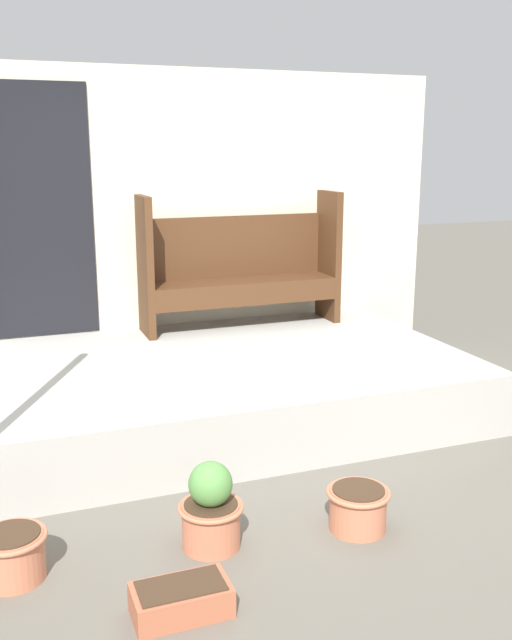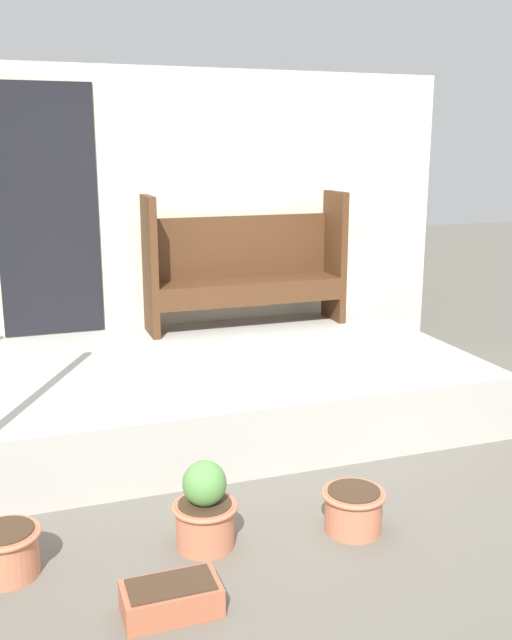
# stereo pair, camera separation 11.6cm
# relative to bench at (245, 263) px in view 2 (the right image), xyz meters

# --- Properties ---
(ground_plane) EXTENTS (24.00, 24.00, 0.00)m
(ground_plane) POSITION_rel_bench_xyz_m (-0.46, -1.99, -0.99)
(ground_plane) COLOR #666056
(porch_slab) EXTENTS (3.75, 2.22, 0.45)m
(porch_slab) POSITION_rel_bench_xyz_m (-0.55, -0.87, -0.77)
(porch_slab) COLOR #B2AFA8
(porch_slab) RESTS_ON ground_plane
(house_wall) EXTENTS (4.95, 0.08, 2.60)m
(house_wall) POSITION_rel_bench_xyz_m (-0.59, 0.27, 0.31)
(house_wall) COLOR beige
(house_wall) RESTS_ON ground_plane
(bench) EXTENTS (1.71, 0.40, 1.14)m
(bench) POSITION_rel_bench_xyz_m (0.00, 0.00, 0.00)
(bench) COLOR #4C2D19
(bench) RESTS_ON porch_slab
(flower_pot_left) EXTENTS (0.33, 0.33, 0.24)m
(flower_pot_left) POSITION_rel_bench_xyz_m (-2.02, -2.53, -0.86)
(flower_pot_left) COLOR #C67251
(flower_pot_left) RESTS_ON ground_plane
(flower_pot_middle) EXTENTS (0.34, 0.34, 0.46)m
(flower_pot_middle) POSITION_rel_bench_xyz_m (-1.07, -2.59, -0.79)
(flower_pot_middle) COLOR #C67251
(flower_pot_middle) RESTS_ON ground_plane
(flower_pot_right) EXTENTS (0.34, 0.34, 0.23)m
(flower_pot_right) POSITION_rel_bench_xyz_m (-0.30, -2.70, -0.87)
(flower_pot_right) COLOR #C67251
(flower_pot_right) RESTS_ON ground_plane
(planter_box_rect) EXTENTS (0.42, 0.23, 0.14)m
(planter_box_rect) POSITION_rel_bench_xyz_m (-1.35, -3.06, -0.92)
(planter_box_rect) COLOR #B26042
(planter_box_rect) RESTS_ON ground_plane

